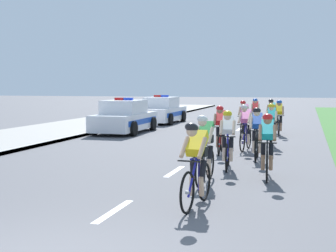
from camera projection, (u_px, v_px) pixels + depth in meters
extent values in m
cube|color=gray|center=(40.00, 133.00, 21.24)|extent=(4.50, 60.00, 0.12)
cube|color=#9E9E99|center=(85.00, 134.00, 20.65)|extent=(0.16, 60.00, 0.13)
cube|color=white|center=(114.00, 211.00, 8.34)|extent=(0.14, 1.60, 0.01)
cube|color=white|center=(175.00, 171.00, 12.17)|extent=(0.14, 1.60, 0.01)
cube|color=white|center=(206.00, 151.00, 16.01)|extent=(0.14, 1.60, 0.01)
cube|color=white|center=(226.00, 138.00, 19.84)|extent=(0.14, 1.60, 0.01)
cube|color=white|center=(239.00, 129.00, 23.67)|extent=(0.14, 1.60, 0.01)
cube|color=white|center=(249.00, 123.00, 27.50)|extent=(0.14, 1.60, 0.01)
torus|color=black|center=(187.00, 193.00, 8.16)|extent=(0.11, 0.73, 0.72)
cylinder|color=#99999E|center=(187.00, 193.00, 8.16)|extent=(0.06, 0.06, 0.06)
torus|color=black|center=(204.00, 182.00, 9.09)|extent=(0.11, 0.73, 0.72)
cylinder|color=#99999E|center=(204.00, 182.00, 9.09)|extent=(0.06, 0.06, 0.06)
cylinder|color=#1E1E99|center=(196.00, 157.00, 8.53)|extent=(0.08, 0.55, 0.04)
cylinder|color=#1E1E99|center=(192.00, 177.00, 8.40)|extent=(0.08, 0.48, 0.63)
cylinder|color=#1E1E99|center=(199.00, 172.00, 8.75)|extent=(0.04, 0.04, 0.65)
cylinder|color=black|center=(189.00, 161.00, 8.21)|extent=(0.42, 0.06, 0.03)
cube|color=black|center=(199.00, 153.00, 8.72)|extent=(0.12, 0.23, 0.05)
cube|color=yellow|center=(197.00, 143.00, 8.58)|extent=(0.33, 0.57, 0.45)
cube|color=black|center=(199.00, 151.00, 8.70)|extent=(0.30, 0.22, 0.18)
cylinder|color=black|center=(203.00, 171.00, 8.65)|extent=(0.13, 0.23, 0.40)
cylinder|color=tan|center=(201.00, 186.00, 8.60)|extent=(0.10, 0.16, 0.36)
cylinder|color=black|center=(193.00, 170.00, 8.72)|extent=(0.12, 0.18, 0.40)
cylinder|color=tan|center=(192.00, 186.00, 8.67)|extent=(0.10, 0.13, 0.36)
cylinder|color=tan|center=(202.00, 148.00, 8.33)|extent=(0.11, 0.41, 0.35)
cylinder|color=tan|center=(184.00, 147.00, 8.44)|extent=(0.11, 0.41, 0.35)
sphere|color=tan|center=(192.00, 131.00, 8.28)|extent=(0.19, 0.19, 0.19)
ellipsoid|color=black|center=(192.00, 127.00, 8.27)|extent=(0.26, 0.33, 0.24)
torus|color=black|center=(200.00, 171.00, 10.20)|extent=(0.07, 0.73, 0.72)
cylinder|color=#99999E|center=(200.00, 171.00, 10.20)|extent=(0.06, 0.06, 0.06)
torus|color=black|center=(210.00, 164.00, 11.15)|extent=(0.07, 0.73, 0.72)
cylinder|color=#99999E|center=(210.00, 164.00, 11.15)|extent=(0.06, 0.06, 0.06)
cylinder|color=white|center=(205.00, 143.00, 10.59)|extent=(0.05, 0.55, 0.04)
cylinder|color=white|center=(203.00, 159.00, 10.45)|extent=(0.06, 0.48, 0.63)
cylinder|color=white|center=(207.00, 156.00, 10.80)|extent=(0.04, 0.04, 0.65)
cylinder|color=black|center=(201.00, 146.00, 10.26)|extent=(0.42, 0.04, 0.03)
cube|color=black|center=(207.00, 140.00, 10.77)|extent=(0.11, 0.22, 0.05)
cube|color=green|center=(206.00, 132.00, 10.64)|extent=(0.30, 0.55, 0.46)
cube|color=black|center=(207.00, 139.00, 10.76)|extent=(0.29, 0.21, 0.18)
cylinder|color=black|center=(210.00, 154.00, 10.71)|extent=(0.12, 0.23, 0.40)
cylinder|color=beige|center=(209.00, 167.00, 10.66)|extent=(0.09, 0.16, 0.36)
cylinder|color=black|center=(202.00, 154.00, 10.77)|extent=(0.12, 0.17, 0.40)
cylinder|color=beige|center=(201.00, 166.00, 10.72)|extent=(0.09, 0.13, 0.36)
cylinder|color=beige|center=(210.00, 135.00, 10.39)|extent=(0.09, 0.40, 0.35)
cylinder|color=beige|center=(196.00, 135.00, 10.49)|extent=(0.09, 0.40, 0.35)
sphere|color=beige|center=(202.00, 122.00, 10.33)|extent=(0.19, 0.19, 0.19)
ellipsoid|color=white|center=(202.00, 119.00, 10.32)|extent=(0.24, 0.32, 0.24)
torus|color=black|center=(267.00, 167.00, 10.74)|extent=(0.10, 0.73, 0.72)
cylinder|color=#99999E|center=(267.00, 167.00, 10.74)|extent=(0.06, 0.06, 0.06)
torus|color=black|center=(267.00, 160.00, 11.72)|extent=(0.10, 0.73, 0.72)
cylinder|color=#99999E|center=(267.00, 160.00, 11.72)|extent=(0.06, 0.06, 0.06)
cylinder|color=black|center=(267.00, 140.00, 11.13)|extent=(0.08, 0.55, 0.04)
cylinder|color=black|center=(267.00, 155.00, 10.99)|extent=(0.08, 0.48, 0.63)
cylinder|color=black|center=(267.00, 152.00, 11.36)|extent=(0.04, 0.04, 0.65)
cylinder|color=black|center=(267.00, 143.00, 10.79)|extent=(0.42, 0.06, 0.03)
cube|color=black|center=(267.00, 138.00, 11.33)|extent=(0.12, 0.23, 0.05)
cube|color=#19B2B7|center=(267.00, 130.00, 11.19)|extent=(0.32, 0.57, 0.45)
cube|color=black|center=(267.00, 136.00, 11.31)|extent=(0.29, 0.22, 0.18)
cylinder|color=black|center=(271.00, 151.00, 11.28)|extent=(0.13, 0.23, 0.40)
cylinder|color=#9E7051|center=(271.00, 163.00, 11.22)|extent=(0.10, 0.16, 0.36)
cylinder|color=black|center=(263.00, 151.00, 11.31)|extent=(0.12, 0.18, 0.40)
cylinder|color=#9E7051|center=(263.00, 162.00, 11.26)|extent=(0.10, 0.13, 0.36)
cylinder|color=#9E7051|center=(275.00, 133.00, 10.95)|extent=(0.11, 0.41, 0.35)
cylinder|color=#9E7051|center=(260.00, 133.00, 11.01)|extent=(0.11, 0.41, 0.35)
sphere|color=#9E7051|center=(268.00, 120.00, 10.87)|extent=(0.19, 0.19, 0.19)
ellipsoid|color=red|center=(268.00, 117.00, 10.86)|extent=(0.25, 0.33, 0.24)
torus|color=black|center=(227.00, 158.00, 12.04)|extent=(0.12, 0.72, 0.72)
cylinder|color=#99999E|center=(227.00, 158.00, 12.04)|extent=(0.07, 0.07, 0.06)
torus|color=black|center=(228.00, 152.00, 13.02)|extent=(0.12, 0.72, 0.72)
cylinder|color=#99999E|center=(228.00, 152.00, 13.02)|extent=(0.07, 0.07, 0.06)
cylinder|color=#1E1E99|center=(228.00, 134.00, 12.43)|extent=(0.10, 0.55, 0.04)
cylinder|color=#1E1E99|center=(227.00, 148.00, 12.29)|extent=(0.09, 0.48, 0.63)
cylinder|color=#1E1E99|center=(228.00, 145.00, 12.65)|extent=(0.04, 0.04, 0.65)
cylinder|color=black|center=(227.00, 137.00, 12.09)|extent=(0.42, 0.07, 0.03)
cube|color=black|center=(228.00, 132.00, 12.62)|extent=(0.12, 0.23, 0.05)
cube|color=white|center=(228.00, 125.00, 12.48)|extent=(0.34, 0.57, 0.47)
cube|color=black|center=(228.00, 131.00, 12.61)|extent=(0.30, 0.23, 0.18)
cylinder|color=black|center=(231.00, 144.00, 12.58)|extent=(0.13, 0.23, 0.40)
cylinder|color=beige|center=(231.00, 155.00, 12.52)|extent=(0.11, 0.16, 0.36)
cylinder|color=black|center=(224.00, 144.00, 12.61)|extent=(0.13, 0.18, 0.40)
cylinder|color=beige|center=(224.00, 154.00, 12.55)|extent=(0.10, 0.13, 0.36)
cylinder|color=beige|center=(234.00, 128.00, 12.25)|extent=(0.12, 0.41, 0.35)
cylinder|color=beige|center=(221.00, 127.00, 12.30)|extent=(0.12, 0.41, 0.35)
sphere|color=beige|center=(227.00, 116.00, 12.17)|extent=(0.19, 0.19, 0.19)
ellipsoid|color=yellow|center=(227.00, 114.00, 12.15)|extent=(0.26, 0.34, 0.24)
torus|color=black|center=(219.00, 144.00, 14.81)|extent=(0.11, 0.73, 0.72)
cylinder|color=#99999E|center=(219.00, 144.00, 14.81)|extent=(0.07, 0.07, 0.06)
torus|color=black|center=(222.00, 140.00, 15.79)|extent=(0.11, 0.73, 0.72)
cylinder|color=#99999E|center=(222.00, 140.00, 15.79)|extent=(0.07, 0.07, 0.06)
cylinder|color=#B21919|center=(220.00, 125.00, 15.21)|extent=(0.09, 0.55, 0.04)
cylinder|color=#B21919|center=(220.00, 136.00, 15.07)|extent=(0.08, 0.48, 0.63)
cylinder|color=#B21919|center=(221.00, 134.00, 15.43)|extent=(0.04, 0.04, 0.65)
cylinder|color=black|center=(219.00, 127.00, 14.87)|extent=(0.42, 0.07, 0.03)
cube|color=black|center=(221.00, 124.00, 15.40)|extent=(0.12, 0.23, 0.05)
cube|color=red|center=(221.00, 118.00, 15.26)|extent=(0.33, 0.57, 0.46)
cube|color=black|center=(221.00, 122.00, 15.39)|extent=(0.30, 0.22, 0.18)
cylinder|color=black|center=(223.00, 133.00, 15.35)|extent=(0.13, 0.23, 0.40)
cylinder|color=#9E7051|center=(223.00, 142.00, 15.30)|extent=(0.10, 0.16, 0.36)
cylinder|color=black|center=(218.00, 133.00, 15.39)|extent=(0.12, 0.18, 0.40)
cylinder|color=#9E7051|center=(217.00, 142.00, 15.33)|extent=(0.10, 0.13, 0.36)
cylinder|color=#9E7051|center=(225.00, 120.00, 15.03)|extent=(0.11, 0.41, 0.35)
cylinder|color=#9E7051|center=(215.00, 120.00, 15.09)|extent=(0.11, 0.41, 0.35)
sphere|color=#9E7051|center=(220.00, 110.00, 14.95)|extent=(0.19, 0.19, 0.19)
ellipsoid|color=red|center=(220.00, 108.00, 14.93)|extent=(0.26, 0.33, 0.24)
torus|color=black|center=(256.00, 150.00, 13.55)|extent=(0.07, 0.73, 0.72)
cylinder|color=#99999E|center=(256.00, 150.00, 13.55)|extent=(0.06, 0.06, 0.06)
torus|color=black|center=(258.00, 145.00, 14.52)|extent=(0.07, 0.73, 0.72)
cylinder|color=#99999E|center=(258.00, 145.00, 14.52)|extent=(0.06, 0.06, 0.06)
cylinder|color=black|center=(257.00, 129.00, 13.94)|extent=(0.06, 0.55, 0.04)
cylinder|color=black|center=(256.00, 141.00, 13.80)|extent=(0.06, 0.48, 0.63)
cylinder|color=black|center=(257.00, 139.00, 14.16)|extent=(0.04, 0.04, 0.65)
cylinder|color=black|center=(256.00, 131.00, 13.61)|extent=(0.42, 0.05, 0.03)
cube|color=black|center=(257.00, 127.00, 14.13)|extent=(0.11, 0.22, 0.05)
cube|color=blue|center=(257.00, 121.00, 14.00)|extent=(0.30, 0.56, 0.45)
cube|color=black|center=(257.00, 126.00, 14.12)|extent=(0.29, 0.21, 0.18)
cylinder|color=black|center=(260.00, 138.00, 14.08)|extent=(0.12, 0.23, 0.40)
cylinder|color=beige|center=(260.00, 147.00, 14.03)|extent=(0.10, 0.16, 0.36)
cylinder|color=black|center=(254.00, 138.00, 14.12)|extent=(0.12, 0.17, 0.40)
cylinder|color=beige|center=(254.00, 147.00, 14.07)|extent=(0.09, 0.13, 0.36)
cylinder|color=beige|center=(262.00, 123.00, 13.75)|extent=(0.09, 0.40, 0.35)
cylinder|color=beige|center=(251.00, 123.00, 13.83)|extent=(0.09, 0.40, 0.35)
sphere|color=beige|center=(257.00, 113.00, 13.68)|extent=(0.19, 0.19, 0.19)
ellipsoid|color=black|center=(257.00, 111.00, 13.67)|extent=(0.24, 0.32, 0.24)
torus|color=black|center=(242.00, 141.00, 15.62)|extent=(0.11, 0.73, 0.72)
cylinder|color=#99999E|center=(242.00, 141.00, 15.62)|extent=(0.07, 0.07, 0.06)
torus|color=black|center=(249.00, 138.00, 16.55)|extent=(0.11, 0.73, 0.72)
cylinder|color=#99999E|center=(249.00, 138.00, 16.55)|extent=(0.07, 0.07, 0.06)
cylinder|color=#1E1E99|center=(245.00, 123.00, 15.99)|extent=(0.09, 0.55, 0.04)
cylinder|color=#1E1E99|center=(244.00, 134.00, 15.86)|extent=(0.08, 0.48, 0.63)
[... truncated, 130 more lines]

